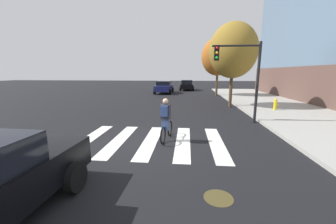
# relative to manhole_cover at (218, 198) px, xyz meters

# --- Properties ---
(ground_plane) EXTENTS (120.00, 120.00, 0.00)m
(ground_plane) POSITION_rel_manhole_cover_xyz_m (-2.32, 3.50, -0.00)
(ground_plane) COLOR black
(crosswalk_stripes) EXTENTS (5.65, 3.92, 0.01)m
(crosswalk_stripes) POSITION_rel_manhole_cover_xyz_m (-2.11, 3.50, 0.00)
(crosswalk_stripes) COLOR silver
(crosswalk_stripes) RESTS_ON ground
(manhole_cover) EXTENTS (0.64, 0.64, 0.01)m
(manhole_cover) POSITION_rel_manhole_cover_xyz_m (0.00, 0.00, 0.00)
(manhole_cover) COLOR #473D1E
(manhole_cover) RESTS_ON ground
(sedan_mid) EXTENTS (2.30, 4.69, 1.60)m
(sedan_mid) POSITION_rel_manhole_cover_xyz_m (-3.72, 22.20, 0.82)
(sedan_mid) COLOR navy
(sedan_mid) RESTS_ON ground
(sedan_far) EXTENTS (2.12, 4.48, 1.55)m
(sedan_far) POSITION_rel_manhole_cover_xyz_m (-0.77, 27.26, 0.79)
(sedan_far) COLOR black
(sedan_far) RESTS_ON ground
(cyclist) EXTENTS (0.40, 1.70, 1.69)m
(cyclist) POSITION_rel_manhole_cover_xyz_m (-1.52, 3.62, 0.84)
(cyclist) COLOR black
(cyclist) RESTS_ON ground
(traffic_light_near) EXTENTS (2.47, 0.28, 4.20)m
(traffic_light_near) POSITION_rel_manhole_cover_xyz_m (2.10, 6.97, 2.86)
(traffic_light_near) COLOR black
(traffic_light_near) RESTS_ON ground
(fire_hydrant) EXTENTS (0.33, 0.22, 0.78)m
(fire_hydrant) POSITION_rel_manhole_cover_xyz_m (5.31, 10.20, 0.53)
(fire_hydrant) COLOR gold
(fire_hydrant) RESTS_ON sidewalk
(street_tree_near) EXTENTS (3.55, 3.55, 6.32)m
(street_tree_near) POSITION_rel_manhole_cover_xyz_m (2.65, 11.97, 4.26)
(street_tree_near) COLOR #4C3823
(street_tree_near) RESTS_ON ground
(street_tree_mid) EXTENTS (3.67, 3.67, 6.53)m
(street_tree_mid) POSITION_rel_manhole_cover_xyz_m (2.68, 19.77, 4.41)
(street_tree_mid) COLOR #4C3823
(street_tree_mid) RESTS_ON ground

